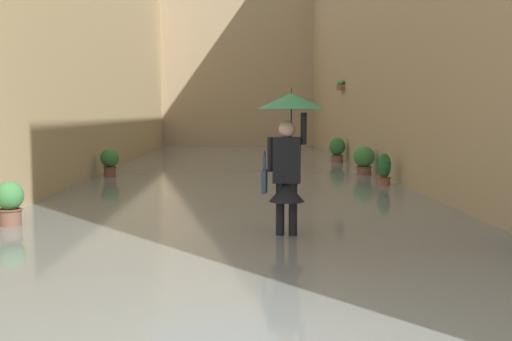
% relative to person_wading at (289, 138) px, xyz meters
% --- Properties ---
extents(ground_plane, '(69.55, 69.55, 0.00)m').
position_rel_person_wading_xyz_m(ground_plane, '(0.71, -9.15, -1.48)').
color(ground_plane, gray).
extents(flood_water, '(8.57, 33.82, 0.11)m').
position_rel_person_wading_xyz_m(flood_water, '(0.71, -9.15, -1.43)').
color(flood_water, slate).
rests_on(flood_water, ground_plane).
extents(building_facade_right, '(2.04, 31.82, 8.83)m').
position_rel_person_wading_xyz_m(building_facade_right, '(5.49, -9.14, 2.93)').
color(building_facade_right, tan).
rests_on(building_facade_right, ground_plane).
extents(building_facade_far, '(11.37, 1.80, 9.42)m').
position_rel_person_wading_xyz_m(building_facade_far, '(0.71, -23.96, 3.23)').
color(building_facade_far, tan).
rests_on(building_facade_far, ground_plane).
extents(person_wading, '(0.96, 0.96, 2.16)m').
position_rel_person_wading_xyz_m(person_wading, '(0.00, 0.00, 0.00)').
color(person_wading, black).
rests_on(person_wading, ground_plane).
extents(potted_plant_near_left, '(0.56, 0.56, 0.96)m').
position_rel_person_wading_xyz_m(potted_plant_near_left, '(-2.80, -12.94, -0.95)').
color(potted_plant_near_left, brown).
rests_on(potted_plant_near_left, ground_plane).
extents(potted_plant_near_right, '(0.49, 0.49, 0.86)m').
position_rel_person_wading_xyz_m(potted_plant_near_right, '(4.17, -8.10, -0.97)').
color(potted_plant_near_right, brown).
rests_on(potted_plant_near_right, ground_plane).
extents(potted_plant_far_left, '(0.33, 0.33, 0.86)m').
position_rel_person_wading_xyz_m(potted_plant_far_left, '(-2.81, -6.04, -1.04)').
color(potted_plant_far_left, '#9E563D').
rests_on(potted_plant_far_left, ground_plane).
extents(potted_plant_far_right, '(0.42, 0.42, 0.79)m').
position_rel_person_wading_xyz_m(potted_plant_far_right, '(4.18, -0.87, -1.05)').
color(potted_plant_far_right, brown).
rests_on(potted_plant_far_right, ground_plane).
extents(potted_plant_mid_left, '(0.60, 0.60, 0.90)m').
position_rel_person_wading_xyz_m(potted_plant_mid_left, '(-2.81, -8.38, -0.97)').
color(potted_plant_mid_left, brown).
rests_on(potted_plant_mid_left, ground_plane).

